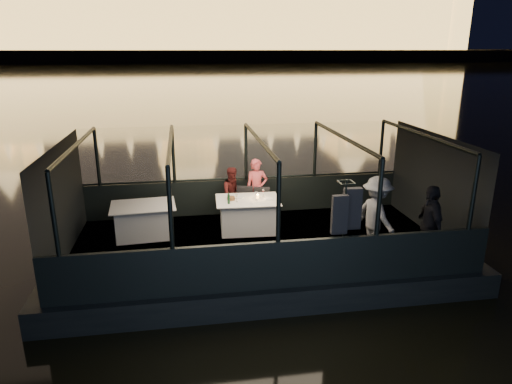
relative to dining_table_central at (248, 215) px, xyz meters
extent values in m
plane|color=black|center=(0.14, 79.25, -0.89)|extent=(500.00, 500.00, 0.00)
cube|color=black|center=(0.14, -0.75, -0.89)|extent=(8.60, 4.40, 1.00)
cube|color=black|center=(0.14, -0.75, -0.41)|extent=(8.00, 4.00, 0.04)
cube|color=black|center=(0.14, 1.25, 0.06)|extent=(8.00, 0.08, 0.90)
cube|color=black|center=(0.14, -2.75, 0.06)|extent=(8.00, 0.08, 0.90)
cube|color=#423D33|center=(0.14, 209.25, 0.11)|extent=(400.00, 140.00, 6.00)
cube|color=white|center=(0.00, 0.00, 0.00)|extent=(1.50, 1.11, 0.77)
cube|color=white|center=(-2.36, 0.03, 0.00)|extent=(1.49, 1.13, 0.75)
cube|color=black|center=(0.04, 0.55, 0.06)|extent=(0.49, 0.49, 0.86)
cube|color=black|center=(0.44, 0.45, 0.06)|extent=(0.48, 0.48, 0.85)
imported|color=#CB494D|center=(0.35, 0.84, 0.36)|extent=(0.55, 0.37, 1.50)
imported|color=#451413|center=(-0.24, 0.80, 0.36)|extent=(0.74, 0.64, 1.33)
imported|color=silver|center=(2.44, -1.61, 0.47)|extent=(0.86, 1.19, 1.65)
imported|color=black|center=(3.24, -2.27, 0.47)|extent=(0.51, 1.00, 1.63)
cylinder|color=#15391B|center=(-0.46, -0.23, 0.53)|extent=(0.07, 0.07, 0.27)
cylinder|color=brown|center=(-0.38, 0.03, 0.42)|extent=(0.24, 0.24, 0.07)
cylinder|color=#FFA73F|center=(0.25, 0.05, 0.42)|extent=(0.08, 0.08, 0.09)
cylinder|color=white|center=(0.49, -0.04, 0.39)|extent=(0.28, 0.28, 0.01)
cylinder|color=white|center=(-0.19, 0.20, 0.39)|extent=(0.32, 0.32, 0.02)
camera|label=1|loc=(-1.39, -9.86, 3.71)|focal=32.00mm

